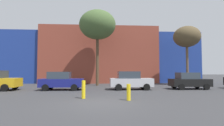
{
  "coord_description": "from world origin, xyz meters",
  "views": [
    {
      "loc": [
        0.01,
        -9.9,
        1.74
      ],
      "look_at": [
        1.3,
        10.05,
        2.74
      ],
      "focal_mm": 28.19,
      "sensor_mm": 36.0,
      "label": 1
    }
  ],
  "objects": [
    {
      "name": "building_backdrop",
      "position": [
        -0.15,
        21.34,
        4.29
      ],
      "size": [
        32.04,
        10.49,
        10.75
      ],
      "color": "brown",
      "rests_on": "ground_plane"
    },
    {
      "name": "parked_car_1",
      "position": [
        -3.75,
        7.22,
        0.86
      ],
      "size": [
        4.01,
        1.97,
        1.74
      ],
      "color": "navy",
      "rests_on": "ground_plane"
    },
    {
      "name": "parked_car_3",
      "position": [
        8.85,
        7.22,
        0.83
      ],
      "size": [
        3.84,
        1.89,
        1.67
      ],
      "color": "black",
      "rests_on": "ground_plane"
    },
    {
      "name": "bare_tree_0",
      "position": [
        -0.42,
        12.61,
        7.76
      ],
      "size": [
        4.71,
        4.71,
        9.69
      ],
      "color": "brown",
      "rests_on": "ground_plane"
    },
    {
      "name": "parked_car_2",
      "position": [
        2.92,
        7.22,
        0.88
      ],
      "size": [
        4.1,
        2.01,
        1.78
      ],
      "color": "silver",
      "rests_on": "ground_plane"
    },
    {
      "name": "bollard_yellow_0",
      "position": [
        -1.1,
        1.69,
        0.59
      ],
      "size": [
        0.24,
        0.24,
        1.17
      ],
      "primitive_type": "cylinder",
      "color": "yellow",
      "rests_on": "ground_plane"
    },
    {
      "name": "ground_plane",
      "position": [
        0.0,
        0.0,
        0.0
      ],
      "size": [
        200.0,
        200.0,
        0.0
      ],
      "primitive_type": "plane",
      "color": "#38383A"
    },
    {
      "name": "bare_tree_1",
      "position": [
        11.31,
        12.33,
        6.3
      ],
      "size": [
        3.45,
        3.45,
        7.74
      ],
      "color": "brown",
      "rests_on": "ground_plane"
    },
    {
      "name": "bollard_yellow_1",
      "position": [
        1.71,
        0.76,
        0.49
      ],
      "size": [
        0.24,
        0.24,
        0.99
      ],
      "primitive_type": "cylinder",
      "color": "yellow",
      "rests_on": "ground_plane"
    }
  ]
}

